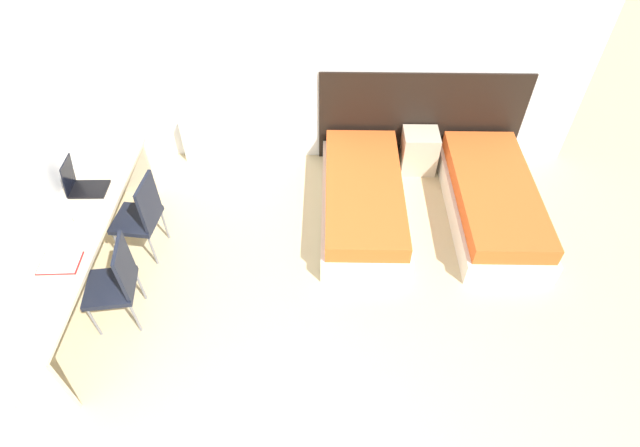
{
  "coord_description": "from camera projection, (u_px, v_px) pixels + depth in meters",
  "views": [
    {
      "loc": [
        0.06,
        -1.12,
        3.9
      ],
      "look_at": [
        0.0,
        2.1,
        0.55
      ],
      "focal_mm": 28.0,
      "sensor_mm": 36.0,
      "label": 1
    }
  ],
  "objects": [
    {
      "name": "chair_near_laptop",
      "position": [
        141.0,
        215.0,
        4.79
      ],
      "size": [
        0.45,
        0.45,
        0.93
      ],
      "rotation": [
        0.0,
        0.0,
        -0.11
      ],
      "color": "black",
      "rests_on": "ground_plane"
    },
    {
      "name": "headboard_panel",
      "position": [
        421.0,
        118.0,
        5.8
      ],
      "size": [
        2.37,
        0.03,
        1.15
      ],
      "color": "black",
      "rests_on": "ground_plane"
    },
    {
      "name": "wall_back",
      "position": [
        323.0,
        53.0,
        5.28
      ],
      "size": [
        5.84,
        0.05,
        2.7
      ],
      "color": "white",
      "rests_on": "ground_plane"
    },
    {
      "name": "bed_near_door",
      "position": [
        492.0,
        200.0,
        5.36
      ],
      "size": [
        0.88,
        1.94,
        0.44
      ],
      "color": "silver",
      "rests_on": "ground_plane"
    },
    {
      "name": "nightstand",
      "position": [
        419.0,
        151.0,
        5.88
      ],
      "size": [
        0.41,
        0.36,
        0.51
      ],
      "color": "beige",
      "rests_on": "ground_plane"
    },
    {
      "name": "bed_near_window",
      "position": [
        363.0,
        199.0,
        5.37
      ],
      "size": [
        0.88,
        1.94,
        0.44
      ],
      "color": "silver",
      "rests_on": "ground_plane"
    },
    {
      "name": "mug",
      "position": [
        78.0,
        218.0,
        4.35
      ],
      "size": [
        0.08,
        0.08,
        0.09
      ],
      "color": "white",
      "rests_on": "desk"
    },
    {
      "name": "radiator",
      "position": [
        222.0,
        141.0,
        5.98
      ],
      "size": [
        0.92,
        0.12,
        0.56
      ],
      "color": "silver",
      "rests_on": "ground_plane"
    },
    {
      "name": "desk",
      "position": [
        80.0,
        238.0,
        4.44
      ],
      "size": [
        0.56,
        2.59,
        0.75
      ],
      "color": "beige",
      "rests_on": "ground_plane"
    },
    {
      "name": "open_notebook",
      "position": [
        60.0,
        263.0,
        4.05
      ],
      "size": [
        0.33,
        0.25,
        0.02
      ],
      "rotation": [
        0.0,
        0.0,
        0.05
      ],
      "color": "#B21E1E",
      "rests_on": "desk"
    },
    {
      "name": "laptop",
      "position": [
        82.0,
        184.0,
        4.62
      ],
      "size": [
        0.34,
        0.26,
        0.34
      ],
      "rotation": [
        0.0,
        0.0,
        0.03
      ],
      "color": "black",
      "rests_on": "desk"
    },
    {
      "name": "wall_left",
      "position": [
        13.0,
        167.0,
        3.97
      ],
      "size": [
        0.05,
        4.81,
        2.7
      ],
      "color": "white",
      "rests_on": "ground_plane"
    },
    {
      "name": "chair_near_notebook",
      "position": [
        116.0,
        281.0,
        4.23
      ],
      "size": [
        0.46,
        0.46,
        0.93
      ],
      "rotation": [
        0.0,
        0.0,
        0.14
      ],
      "color": "black",
      "rests_on": "ground_plane"
    }
  ]
}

